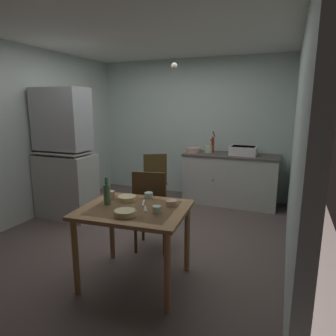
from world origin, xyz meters
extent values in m
plane|color=brown|center=(0.00, 0.00, 0.00)|extent=(4.88, 4.88, 0.00)
cube|color=silver|center=(0.00, 1.99, 1.27)|extent=(3.72, 0.10, 2.54)
cube|color=silver|center=(-1.86, 0.00, 1.27)|extent=(0.10, 3.98, 2.54)
cube|color=silver|center=(1.86, 0.00, 1.27)|extent=(0.10, 3.98, 2.54)
cube|color=white|center=(0.00, 0.00, 2.59)|extent=(3.72, 3.98, 0.10)
cube|color=#B3B6AF|center=(-1.36, 0.03, 0.49)|extent=(0.86, 0.51, 0.98)
cube|color=#ACB0B5|center=(-1.36, 0.03, 1.50)|extent=(0.80, 0.43, 0.90)
cube|color=#B3AEAA|center=(-1.36, 0.00, 1.01)|extent=(0.78, 0.45, 0.02)
cube|color=#B3B6AF|center=(0.85, 1.62, 0.42)|extent=(1.58, 0.60, 0.85)
cube|color=#4D4643|center=(0.85, 1.62, 0.86)|extent=(1.61, 0.63, 0.03)
sphere|color=#2D2823|center=(0.61, 1.31, 0.46)|extent=(0.02, 0.02, 0.02)
cube|color=silver|center=(1.05, 1.62, 0.95)|extent=(0.44, 0.34, 0.15)
cube|color=black|center=(1.05, 1.62, 1.02)|extent=(0.38, 0.28, 0.01)
cylinder|color=maroon|center=(0.51, 1.67, 1.02)|extent=(0.05, 0.05, 0.28)
cylinder|color=maroon|center=(0.51, 1.60, 1.12)|extent=(0.03, 0.12, 0.03)
cylinder|color=maroon|center=(0.51, 1.73, 1.21)|extent=(0.02, 0.16, 0.12)
cylinder|color=tan|center=(0.18, 1.57, 0.92)|extent=(0.26, 0.26, 0.09)
cylinder|color=beige|center=(0.44, 1.65, 0.94)|extent=(0.13, 0.13, 0.13)
cube|color=#9E7347|center=(0.44, -1.11, 0.74)|extent=(1.05, 0.88, 0.04)
cube|color=white|center=(0.44, -1.11, 0.76)|extent=(0.82, 0.69, 0.00)
cylinder|color=#A27642|center=(0.04, -1.49, 0.36)|extent=(0.06, 0.06, 0.72)
cylinder|color=#A26D45|center=(0.90, -1.42, 0.36)|extent=(0.06, 0.06, 0.72)
cylinder|color=#986E46|center=(-0.02, -0.81, 0.36)|extent=(0.06, 0.06, 0.72)
cylinder|color=#A26E46|center=(0.84, -0.73, 0.36)|extent=(0.06, 0.06, 0.72)
cube|color=#4A331E|center=(0.30, -0.41, 0.45)|extent=(0.48, 0.48, 0.03)
cube|color=#49351E|center=(0.34, -0.59, 0.72)|extent=(0.38, 0.10, 0.52)
cylinder|color=#4A331E|center=(0.43, -0.21, 0.22)|extent=(0.04, 0.04, 0.43)
cylinder|color=#4A331E|center=(0.10, -0.28, 0.22)|extent=(0.04, 0.04, 0.43)
cylinder|color=#4A331E|center=(0.51, -0.54, 0.22)|extent=(0.04, 0.04, 0.43)
cylinder|color=#4A331E|center=(0.17, -0.61, 0.22)|extent=(0.04, 0.04, 0.43)
cube|color=#4A381A|center=(-0.34, 1.02, 0.43)|extent=(0.55, 0.55, 0.03)
cube|color=#493719|center=(-0.24, 0.86, 0.69)|extent=(0.34, 0.21, 0.49)
cylinder|color=#4A381A|center=(-0.28, 1.25, 0.21)|extent=(0.04, 0.04, 0.41)
cylinder|color=#4A381A|center=(-0.57, 1.08, 0.21)|extent=(0.04, 0.04, 0.41)
cylinder|color=#4A381A|center=(-0.10, 0.96, 0.21)|extent=(0.04, 0.04, 0.41)
cylinder|color=#4A381A|center=(-0.40, 0.79, 0.21)|extent=(0.04, 0.04, 0.41)
cylinder|color=tan|center=(0.74, -0.93, 0.79)|extent=(0.11, 0.11, 0.05)
cylinder|color=beige|center=(0.46, -1.32, 0.78)|extent=(0.18, 0.18, 0.05)
cylinder|color=beige|center=(0.27, -0.94, 0.78)|extent=(0.18, 0.18, 0.05)
cylinder|color=#ADD1C1|center=(0.69, -1.14, 0.79)|extent=(0.08, 0.08, 0.06)
cylinder|color=tan|center=(0.08, -0.95, 0.80)|extent=(0.08, 0.08, 0.08)
cylinder|color=#ADD1C1|center=(0.43, -0.78, 0.79)|extent=(0.09, 0.09, 0.06)
cylinder|color=#4C7F56|center=(0.15, -1.12, 0.86)|extent=(0.07, 0.07, 0.20)
cylinder|color=#4C7F56|center=(0.15, -1.12, 0.99)|extent=(0.03, 0.03, 0.07)
cube|color=silver|center=(0.46, -0.95, 0.76)|extent=(0.10, 0.20, 0.00)
cube|color=beige|center=(0.55, -1.10, 0.76)|extent=(0.09, 0.15, 0.00)
sphere|color=#F9EFCC|center=(0.27, 0.39, 2.21)|extent=(0.08, 0.08, 0.08)
camera|label=1|loc=(1.72, -3.43, 1.70)|focal=31.55mm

